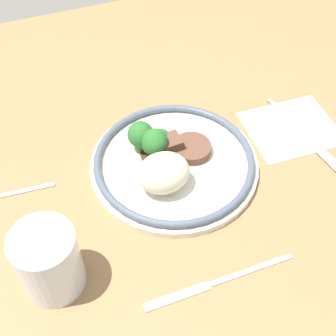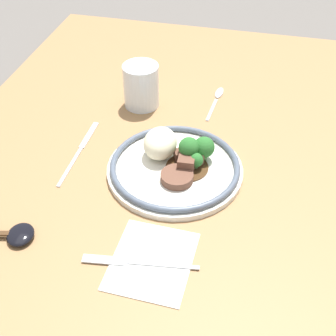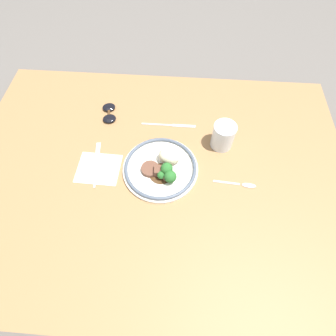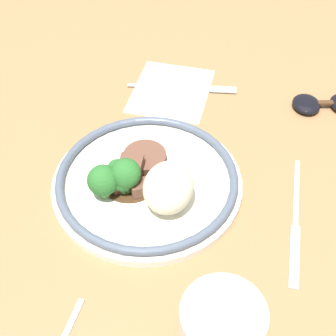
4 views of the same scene
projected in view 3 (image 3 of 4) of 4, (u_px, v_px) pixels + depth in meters
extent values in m
plane|color=#5B5651|center=(156.00, 178.00, 0.96)|extent=(8.00, 8.00, 0.00)
cube|color=olive|center=(156.00, 175.00, 0.94)|extent=(1.37, 1.01, 0.04)
cube|color=silver|center=(99.00, 168.00, 0.93)|extent=(0.15, 0.13, 0.00)
cylinder|color=silver|center=(160.00, 169.00, 0.93)|extent=(0.27, 0.27, 0.01)
torus|color=#4C5666|center=(160.00, 167.00, 0.92)|extent=(0.25, 0.25, 0.01)
ellipsoid|color=beige|center=(170.00, 155.00, 0.91)|extent=(0.08, 0.07, 0.06)
cylinder|color=brown|center=(150.00, 168.00, 0.91)|extent=(0.06, 0.06, 0.02)
cylinder|color=#472D19|center=(161.00, 174.00, 0.91)|extent=(0.08, 0.08, 0.00)
cube|color=brown|center=(161.00, 172.00, 0.90)|extent=(0.03, 0.03, 0.02)
cube|color=brown|center=(159.00, 171.00, 0.90)|extent=(0.03, 0.03, 0.03)
cube|color=brown|center=(168.00, 168.00, 0.91)|extent=(0.03, 0.03, 0.02)
cube|color=brown|center=(165.00, 175.00, 0.89)|extent=(0.04, 0.04, 0.03)
cube|color=brown|center=(162.00, 173.00, 0.90)|extent=(0.03, 0.03, 0.02)
cylinder|color=#568442|center=(168.00, 174.00, 0.90)|extent=(0.01, 0.01, 0.01)
sphere|color=#286628|center=(168.00, 171.00, 0.89)|extent=(0.03, 0.03, 0.03)
cylinder|color=#568442|center=(167.00, 172.00, 0.90)|extent=(0.01, 0.01, 0.02)
sphere|color=#286628|center=(167.00, 168.00, 0.88)|extent=(0.04, 0.04, 0.04)
cylinder|color=#568442|center=(170.00, 180.00, 0.89)|extent=(0.01, 0.01, 0.01)
sphere|color=#286628|center=(170.00, 177.00, 0.87)|extent=(0.04, 0.04, 0.04)
cylinder|color=#568442|center=(161.00, 177.00, 0.90)|extent=(0.01, 0.01, 0.01)
sphere|color=#286628|center=(161.00, 175.00, 0.88)|extent=(0.03, 0.03, 0.03)
cylinder|color=yellow|center=(222.00, 139.00, 0.97)|extent=(0.07, 0.07, 0.06)
cylinder|color=silver|center=(223.00, 136.00, 0.95)|extent=(0.08, 0.08, 0.10)
cube|color=#B7B7BC|center=(96.00, 173.00, 0.92)|extent=(0.02, 0.12, 0.00)
cube|color=#B7B7BC|center=(98.00, 150.00, 0.97)|extent=(0.02, 0.07, 0.00)
cube|color=#B7B7BC|center=(157.00, 124.00, 1.04)|extent=(0.13, 0.01, 0.00)
cube|color=#B7B7BC|center=(184.00, 126.00, 1.03)|extent=(0.09, 0.01, 0.00)
cube|color=#B7B7BC|center=(226.00, 183.00, 0.90)|extent=(0.09, 0.01, 0.00)
ellipsoid|color=#B7B7BC|center=(249.00, 185.00, 0.90)|extent=(0.05, 0.02, 0.01)
ellipsoid|color=black|center=(109.00, 119.00, 1.05)|extent=(0.06, 0.06, 0.02)
ellipsoid|color=black|center=(109.00, 107.00, 1.08)|extent=(0.06, 0.06, 0.02)
cube|color=#472D19|center=(109.00, 112.00, 1.06)|extent=(0.01, 0.03, 0.00)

